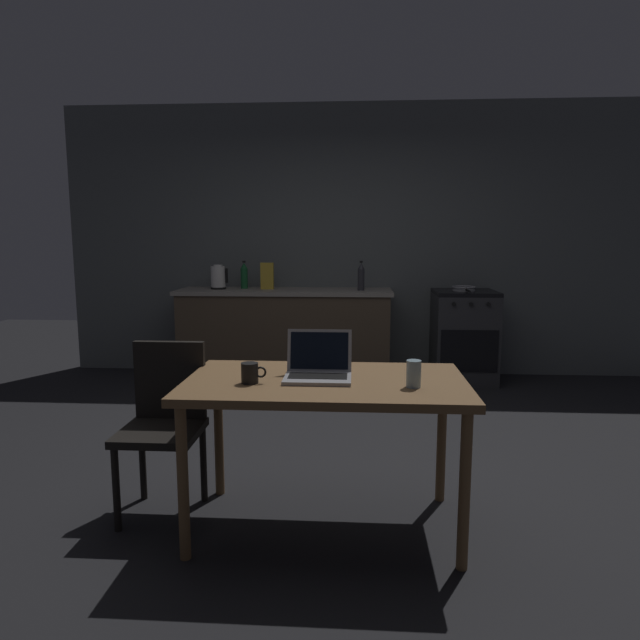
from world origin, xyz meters
name	(u,v)px	position (x,y,z in m)	size (l,w,h in m)	color
ground_plane	(329,463)	(0.00, 0.00, 0.00)	(12.00, 12.00, 0.00)	black
back_wall	(369,241)	(0.30, 2.54, 1.40)	(6.40, 0.10, 2.80)	#595E5E
kitchen_counter	(285,334)	(-0.56, 2.19, 0.46)	(2.16, 0.64, 0.92)	#4C3D2D
stove_oven	(464,336)	(1.25, 2.18, 0.46)	(0.60, 0.62, 0.92)	#2D2D30
dining_table	(326,394)	(0.02, -0.79, 0.68)	(1.35, 0.77, 0.76)	brown
chair	(165,416)	(-0.83, -0.65, 0.51)	(0.40, 0.40, 0.89)	black
laptop	(318,369)	(-0.02, -0.77, 0.80)	(0.32, 0.27, 0.22)	#99999E
electric_kettle	(218,277)	(-1.24, 2.19, 1.03)	(0.17, 0.15, 0.25)	black
bottle	(361,276)	(0.21, 2.14, 1.05)	(0.07, 0.07, 0.29)	#2D2D33
frying_pan	(464,288)	(1.23, 2.16, 0.94)	(0.24, 0.41, 0.05)	gray
coffee_mug	(250,373)	(-0.33, -0.88, 0.81)	(0.12, 0.08, 0.10)	black
drinking_glass	(414,374)	(0.43, -0.90, 0.82)	(0.07, 0.07, 0.12)	#99B7C6
cereal_box	(267,276)	(-0.74, 2.21, 1.05)	(0.13, 0.05, 0.27)	gold
bottle_b	(244,275)	(-0.98, 2.27, 1.05)	(0.07, 0.07, 0.29)	#19592D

